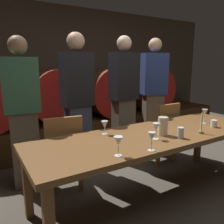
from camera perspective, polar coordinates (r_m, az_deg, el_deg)
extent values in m
plane|color=#4C443A|center=(2.61, 14.06, -21.51)|extent=(8.85, 8.85, 0.00)
cube|color=#473A2D|center=(4.55, -10.92, 9.24)|extent=(6.81, 0.24, 2.45)
cube|color=#4C2D16|center=(4.21, -7.74, -4.53)|extent=(6.13, 0.90, 0.47)
cylinder|color=brown|center=(3.91, -14.39, 3.99)|extent=(0.87, 0.75, 0.87)
cylinder|color=#B21C16|center=(3.54, -12.51, 3.28)|extent=(0.88, 0.03, 0.88)
cylinder|color=#B21C16|center=(4.28, -15.95, 4.57)|extent=(0.88, 0.03, 0.88)
cylinder|color=#2D2D33|center=(3.91, -14.39, 3.99)|extent=(0.87, 0.04, 0.87)
cylinder|color=#513319|center=(4.30, -1.69, 5.05)|extent=(0.87, 0.75, 0.87)
cylinder|color=#B21C16|center=(3.96, 1.12, 4.47)|extent=(0.88, 0.03, 0.88)
cylinder|color=#B21C16|center=(4.64, -4.10, 5.53)|extent=(0.88, 0.03, 0.88)
cylinder|color=#2D2D33|center=(4.30, -1.69, 5.05)|extent=(0.87, 0.04, 0.87)
cylinder|color=brown|center=(4.86, 8.58, 5.72)|extent=(0.87, 0.75, 0.87)
cylinder|color=#B21C16|center=(4.57, 11.73, 5.22)|extent=(0.88, 0.03, 0.88)
cylinder|color=#B21C16|center=(5.17, 5.78, 6.16)|extent=(0.88, 0.03, 0.88)
cylinder|color=#2D2D33|center=(4.86, 8.58, 5.72)|extent=(0.87, 0.04, 0.87)
cube|color=brown|center=(2.39, 10.15, -5.91)|extent=(2.54, 0.82, 0.05)
cube|color=brown|center=(2.34, -20.41, -16.53)|extent=(0.07, 0.07, 0.67)
cube|color=brown|center=(3.57, 20.71, -6.58)|extent=(0.07, 0.07, 0.67)
cube|color=olive|center=(2.71, -12.55, -9.60)|extent=(0.45, 0.45, 0.04)
cube|color=olive|center=(2.47, -11.92, -6.07)|extent=(0.40, 0.09, 0.42)
cube|color=olive|center=(2.99, -9.78, -12.19)|extent=(0.05, 0.05, 0.42)
cube|color=olive|center=(2.93, -16.39, -13.01)|extent=(0.05, 0.05, 0.42)
cube|color=olive|center=(2.69, -7.87, -14.97)|extent=(0.05, 0.05, 0.42)
cube|color=olive|center=(2.63, -15.28, -15.99)|extent=(0.05, 0.05, 0.42)
cube|color=olive|center=(3.44, 11.60, -4.89)|extent=(0.42, 0.42, 0.04)
cube|color=olive|center=(3.26, 14.02, -1.74)|extent=(0.40, 0.06, 0.42)
cube|color=olive|center=(3.74, 11.43, -7.21)|extent=(0.05, 0.05, 0.42)
cube|color=olive|center=(3.52, 7.49, -8.32)|extent=(0.05, 0.05, 0.42)
cube|color=olive|center=(3.53, 15.40, -8.61)|extent=(0.05, 0.05, 0.42)
cube|color=olive|center=(3.29, 11.45, -9.93)|extent=(0.05, 0.05, 0.42)
cube|color=brown|center=(2.87, -20.67, -8.71)|extent=(0.33, 0.24, 0.89)
cube|color=#336047|center=(2.71, -21.83, 6.27)|extent=(0.41, 0.29, 0.60)
sphere|color=#8C664C|center=(2.71, -22.54, 15.17)|extent=(0.20, 0.20, 0.20)
cube|color=#33384C|center=(3.07, -8.30, -6.66)|extent=(0.31, 0.21, 0.90)
cube|color=black|center=(2.92, -8.77, 8.02)|extent=(0.39, 0.26, 0.66)
sphere|color=#D8A884|center=(2.92, -9.06, 17.06)|extent=(0.22, 0.22, 0.22)
cube|color=brown|center=(3.40, 2.84, -4.48)|extent=(0.31, 0.21, 0.92)
cube|color=black|center=(3.27, 2.98, 8.88)|extent=(0.39, 0.25, 0.65)
sphere|color=beige|center=(3.28, 3.07, 16.78)|extent=(0.21, 0.21, 0.21)
cube|color=brown|center=(3.81, 10.02, -2.67)|extent=(0.35, 0.29, 0.94)
cube|color=navy|center=(3.70, 10.47, 9.31)|extent=(0.44, 0.35, 0.64)
sphere|color=#D8A884|center=(3.70, 10.74, 16.17)|extent=(0.21, 0.21, 0.21)
cylinder|color=olive|center=(2.52, 21.28, -4.70)|extent=(0.05, 0.05, 0.02)
cylinder|color=#EDE5CC|center=(2.50, 21.46, -2.47)|extent=(0.02, 0.02, 0.18)
cone|color=yellow|center=(2.48, 21.64, -0.21)|extent=(0.01, 0.01, 0.02)
cylinder|color=beige|center=(2.33, 12.60, -3.47)|extent=(0.10, 0.10, 0.19)
cylinder|color=white|center=(1.80, 1.56, -10.85)|extent=(0.06, 0.06, 0.00)
cylinder|color=white|center=(1.79, 1.57, -9.58)|extent=(0.01, 0.01, 0.08)
cone|color=white|center=(1.76, 1.59, -7.25)|extent=(0.07, 0.07, 0.07)
cylinder|color=silver|center=(2.32, -1.85, -5.53)|extent=(0.06, 0.06, 0.00)
cylinder|color=silver|center=(2.31, -1.85, -4.76)|extent=(0.01, 0.01, 0.06)
cone|color=silver|center=(2.30, -1.86, -3.14)|extent=(0.07, 0.07, 0.07)
cylinder|color=silver|center=(1.93, 9.77, -9.44)|extent=(0.06, 0.06, 0.00)
cylinder|color=silver|center=(1.91, 9.81, -8.25)|extent=(0.01, 0.01, 0.08)
cone|color=silver|center=(1.89, 9.89, -6.05)|extent=(0.06, 0.06, 0.07)
cylinder|color=white|center=(2.21, 10.84, -6.64)|extent=(0.06, 0.06, 0.00)
cylinder|color=white|center=(2.20, 10.88, -5.62)|extent=(0.01, 0.01, 0.08)
cone|color=white|center=(2.18, 10.96, -3.70)|extent=(0.07, 0.07, 0.07)
cylinder|color=silver|center=(2.95, 21.94, -2.63)|extent=(0.06, 0.06, 0.00)
cylinder|color=silver|center=(2.94, 22.01, -1.75)|extent=(0.01, 0.01, 0.09)
cone|color=silver|center=(2.92, 22.14, -0.13)|extent=(0.07, 0.07, 0.08)
cylinder|color=silver|center=(2.29, 16.75, -5.00)|extent=(0.06, 0.06, 0.11)
cylinder|color=white|center=(2.82, 24.08, -2.65)|extent=(0.07, 0.07, 0.08)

